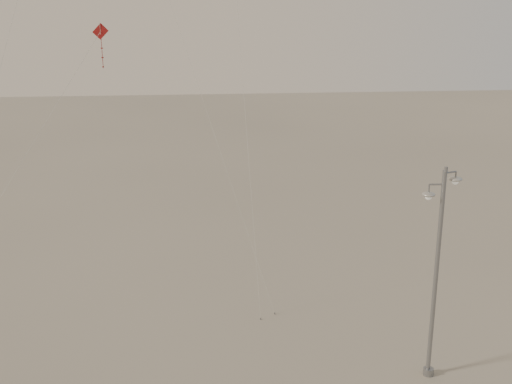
{
  "coord_description": "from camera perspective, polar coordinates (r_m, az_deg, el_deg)",
  "views": [
    {
      "loc": [
        0.0,
        -21.09,
        15.83
      ],
      "look_at": [
        2.36,
        5.0,
        7.95
      ],
      "focal_mm": 50.0,
      "sensor_mm": 36.0,
      "label": 1
    }
  ],
  "objects": [
    {
      "name": "street_lamp",
      "position": [
        29.33,
        14.23,
        -5.94
      ],
      "size": [
        1.59,
        0.65,
        8.95
      ],
      "color": "gray",
      "rests_on": "ground"
    },
    {
      "name": "kite_3",
      "position": [
        28.09,
        -16.62,
        4.95
      ],
      "size": [
        8.59,
        13.72,
        14.09
      ],
      "rotation": [
        0.0,
        0.0,
        0.02
      ],
      "color": "maroon",
      "rests_on": "ground"
    }
  ]
}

